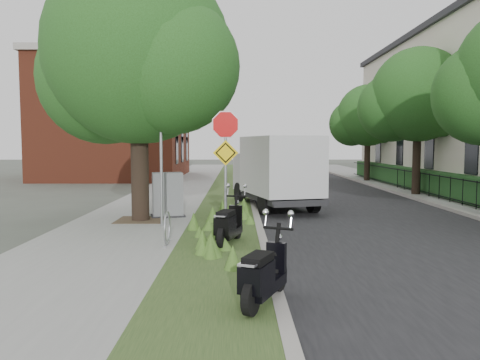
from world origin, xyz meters
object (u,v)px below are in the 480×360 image
object	(u,v)px
sign_assembly	(226,147)
scooter_far	(262,280)
box_truck	(276,169)
utility_cabinet	(168,195)
scooter_near	(228,228)

from	to	relation	value
sign_assembly	scooter_far	distance (m)	5.59
box_truck	scooter_far	bearing A→B (deg)	-95.76
sign_assembly	utility_cabinet	size ratio (longest dim) A/B	2.34
scooter_far	box_truck	world-z (taller)	box_truck
scooter_near	scooter_far	bearing A→B (deg)	-82.05
sign_assembly	scooter_far	size ratio (longest dim) A/B	2.12
scooter_far	box_truck	distance (m)	10.79
sign_assembly	box_truck	bearing A→B (deg)	72.60
scooter_near	utility_cabinet	size ratio (longest dim) A/B	1.20
sign_assembly	box_truck	distance (m)	5.77
utility_cabinet	scooter_near	bearing A→B (deg)	-64.93
scooter_far	utility_cabinet	world-z (taller)	utility_cabinet
scooter_far	utility_cabinet	distance (m)	8.54
sign_assembly	scooter_far	world-z (taller)	sign_assembly
scooter_near	box_truck	bearing A→B (deg)	76.38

